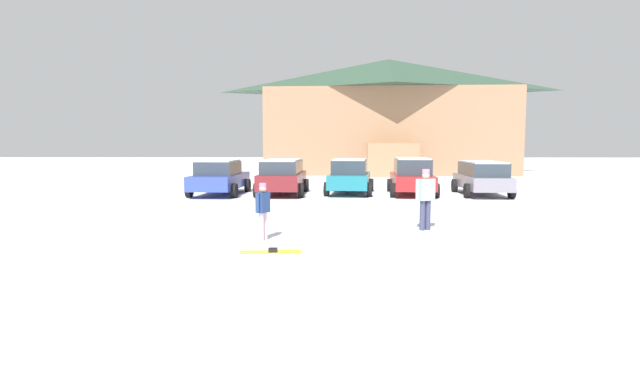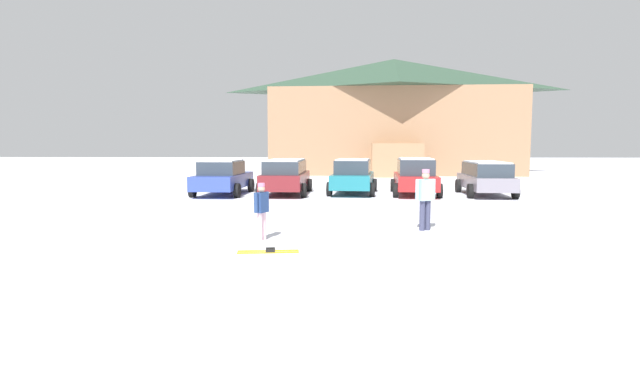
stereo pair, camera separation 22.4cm
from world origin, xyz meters
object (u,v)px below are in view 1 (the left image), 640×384
parked_grey_wagon (482,177)px  ski_lodge (388,116)px  parked_teal_hatchback (350,176)px  parked_red_sedan (412,176)px  parked_maroon_van (283,175)px  parked_blue_hatchback (220,177)px  skier_adult_in_blue_parka (425,196)px  skier_teen_in_navy_coat (263,208)px  pair_of_skis (271,251)px

parked_grey_wagon → ski_lodge: bearing=97.4°
parked_teal_hatchback → parked_red_sedan: (2.86, -0.38, 0.02)m
parked_maroon_van → parked_teal_hatchback: size_ratio=1.07×
parked_red_sedan → parked_grey_wagon: parked_red_sedan is taller
parked_blue_hatchback → skier_adult_in_blue_parka: 12.19m
parked_teal_hatchback → parked_red_sedan: bearing=-7.5°
ski_lodge → parked_grey_wagon: size_ratio=4.41×
parked_grey_wagon → skier_adult_in_blue_parka: bearing=-114.9°
skier_teen_in_navy_coat → parked_red_sedan: bearing=64.1°
parked_red_sedan → pair_of_skis: 13.55m
skier_teen_in_navy_coat → pair_of_skis: 1.59m
ski_lodge → parked_blue_hatchback: (-9.81, -17.85, -3.80)m
parked_maroon_van → parked_teal_hatchback: (3.15, 0.38, -0.06)m
parked_grey_wagon → pair_of_skis: parked_grey_wagon is taller
ski_lodge → pair_of_skis: ski_lodge is taller
parked_maroon_van → parked_red_sedan: bearing=0.1°
parked_grey_wagon → pair_of_skis: (-8.26, -12.38, -0.83)m
parked_blue_hatchback → parked_red_sedan: parked_red_sedan is taller
parked_teal_hatchback → skier_adult_in_blue_parka: size_ratio=2.62×
ski_lodge → skier_teen_in_navy_coat: 29.78m
parked_grey_wagon → parked_blue_hatchback: bearing=-179.8°
parked_maroon_van → skier_teen_in_navy_coat: parked_maroon_van is taller
skier_adult_in_blue_parka → ski_lodge: bearing=85.6°
parked_red_sedan → parked_blue_hatchback: bearing=-178.8°
parked_red_sedan → parked_grey_wagon: (3.19, -0.15, -0.00)m
parked_grey_wagon → pair_of_skis: bearing=-123.7°
skier_teen_in_navy_coat → pair_of_skis: skier_teen_in_navy_coat is taller
skier_adult_in_blue_parka → pair_of_skis: size_ratio=1.23×
ski_lodge → parked_teal_hatchback: ski_lodge is taller
parked_blue_hatchback → parked_red_sedan: 8.94m
parked_maroon_van → skier_teen_in_navy_coat: size_ratio=3.32×
parked_red_sedan → skier_teen_in_navy_coat: 12.44m
parked_maroon_van → parked_red_sedan: parked_red_sedan is taller
parked_red_sedan → skier_adult_in_blue_parka: (-1.20, -9.62, 0.09)m
parked_maroon_van → parked_blue_hatchback: bearing=-176.4°
skier_teen_in_navy_coat → pair_of_skis: size_ratio=1.04×
parked_blue_hatchback → pair_of_skis: 12.95m
skier_adult_in_blue_parka → parked_red_sedan: bearing=82.9°
parked_teal_hatchback → parked_blue_hatchback: bearing=-174.6°
skier_adult_in_blue_parka → parked_grey_wagon: bearing=65.1°
parked_grey_wagon → skier_teen_in_navy_coat: size_ratio=3.22×
ski_lodge → parked_grey_wagon: (2.31, -17.81, -3.77)m
ski_lodge → parked_blue_hatchback: size_ratio=4.29×
parked_maroon_van → pair_of_skis: (0.94, -12.53, -0.87)m
parked_red_sedan → pair_of_skis: (-5.08, -12.53, -0.83)m
parked_teal_hatchback → skier_teen_in_navy_coat: 11.86m
parked_grey_wagon → pair_of_skis: 14.91m
parked_blue_hatchback → skier_teen_in_navy_coat: size_ratio=3.31×
parked_maroon_van → pair_of_skis: parked_maroon_van is taller
skier_adult_in_blue_parka → skier_teen_in_navy_coat: (-4.23, -1.58, -0.15)m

